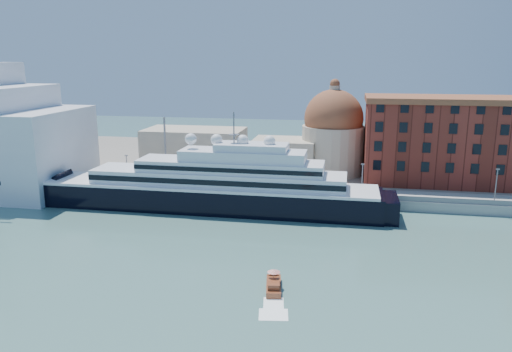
# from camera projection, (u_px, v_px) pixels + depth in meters

# --- Properties ---
(ground) EXTENTS (400.00, 400.00, 0.00)m
(ground) POSITION_uv_depth(u_px,v_px,m) (206.00, 245.00, 96.41)
(ground) COLOR #3A6563
(ground) RESTS_ON ground
(quay) EXTENTS (180.00, 10.00, 2.50)m
(quay) POSITION_uv_depth(u_px,v_px,m) (242.00, 193.00, 128.64)
(quay) COLOR gray
(quay) RESTS_ON ground
(land) EXTENTS (260.00, 72.00, 2.00)m
(land) POSITION_uv_depth(u_px,v_px,m) (268.00, 162.00, 167.91)
(land) COLOR slate
(land) RESTS_ON ground
(quay_fence) EXTENTS (180.00, 0.10, 1.20)m
(quay_fence) POSITION_uv_depth(u_px,v_px,m) (238.00, 190.00, 123.90)
(quay_fence) COLOR slate
(quay_fence) RESTS_ON quay
(superyacht) EXTENTS (91.05, 12.62, 27.21)m
(superyacht) POSITION_uv_depth(u_px,v_px,m) (199.00, 189.00, 118.76)
(superyacht) COLOR black
(superyacht) RESTS_ON ground
(service_barge) EXTENTS (12.39, 6.41, 2.66)m
(service_barge) POSITION_uv_depth(u_px,v_px,m) (91.00, 200.00, 123.65)
(service_barge) COLOR white
(service_barge) RESTS_ON ground
(water_taxi) EXTENTS (3.25, 7.10, 3.25)m
(water_taxi) POSITION_uv_depth(u_px,v_px,m) (274.00, 285.00, 77.60)
(water_taxi) COLOR brown
(water_taxi) RESTS_ON ground
(warehouse) EXTENTS (43.00, 19.00, 23.25)m
(warehouse) POSITION_uv_depth(u_px,v_px,m) (445.00, 140.00, 133.73)
(warehouse) COLOR maroon
(warehouse) RESTS_ON land
(church) EXTENTS (66.00, 18.00, 25.50)m
(church) POSITION_uv_depth(u_px,v_px,m) (280.00, 142.00, 147.95)
(church) COLOR beige
(church) RESTS_ON land
(lamp_posts) EXTENTS (120.80, 2.40, 18.00)m
(lamp_posts) POSITION_uv_depth(u_px,v_px,m) (192.00, 160.00, 127.23)
(lamp_posts) COLOR slate
(lamp_posts) RESTS_ON quay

